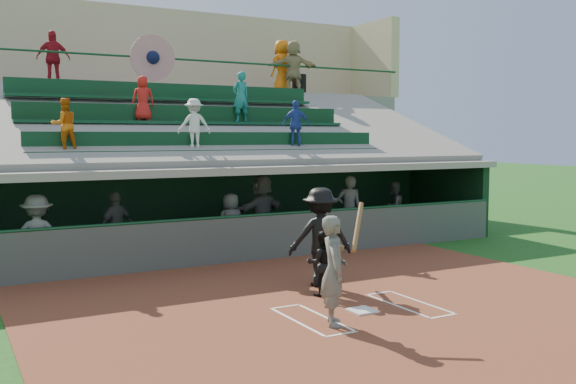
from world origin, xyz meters
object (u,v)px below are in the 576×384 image
home_plate (362,311)px  trash_bin (299,85)px  catcher (322,263)px  batter_at_plate (334,270)px

home_plate → trash_bin: trash_bin is taller
catcher → batter_at_plate: bearing=87.4°
home_plate → catcher: catcher is taller
catcher → trash_bin: size_ratio=1.48×
home_plate → trash_bin: 15.43m
home_plate → catcher: size_ratio=0.35×
home_plate → catcher: 1.40m
batter_at_plate → catcher: bearing=64.0°
batter_at_plate → trash_bin: (7.08, 13.61, 4.11)m
home_plate → trash_bin: bearing=64.7°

